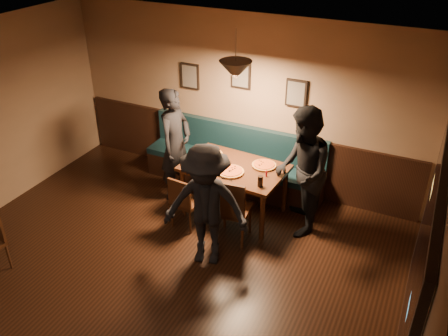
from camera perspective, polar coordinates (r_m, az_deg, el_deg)
name	(u,v)px	position (r m, az deg, el deg)	size (l,w,h in m)	color
floor	(117,318)	(5.81, -12.90, -17.32)	(7.00, 7.00, 0.00)	black
ceiling	(80,87)	(4.26, -17.15, 9.42)	(7.00, 7.00, 0.00)	silver
wall_back	(241,102)	(7.53, 2.09, 8.05)	(6.00, 6.00, 0.00)	#8C704F
wall_right	(415,320)	(4.05, 22.22, -16.68)	(7.00, 7.00, 0.00)	#8C704F
wainscot	(239,153)	(7.88, 1.89, 1.89)	(5.88, 0.06, 1.00)	black
booth_bench	(233,160)	(7.67, 1.07, 1.04)	(3.00, 0.60, 1.00)	#0F232D
window_frame	(419,268)	(4.36, 22.65, -11.14)	(0.06, 2.56, 1.86)	black
window_glass	(416,267)	(4.36, 22.25, -11.06)	(2.40, 2.40, 0.00)	black
picture_left	(190,76)	(7.78, -4.15, 11.07)	(0.32, 0.04, 0.42)	black
picture_center	(241,75)	(7.35, 2.06, 11.23)	(0.32, 0.04, 0.42)	black
picture_right	(296,93)	(7.11, 8.77, 8.96)	(0.32, 0.04, 0.42)	black
pendant_lamp	(236,70)	(6.28, 1.41, 11.81)	(0.44, 0.44, 0.25)	black
dining_table	(234,189)	(7.08, 1.23, -2.61)	(1.48, 0.95, 0.79)	black
chair_near_left	(187,201)	(6.80, -4.55, -3.99)	(0.37, 0.37, 0.84)	black
chair_near_right	(233,208)	(6.47, 1.14, -4.88)	(0.45, 0.45, 1.01)	black
diner_left	(175,145)	(7.28, -5.93, 2.84)	(0.66, 0.43, 1.81)	black
diner_right	(302,172)	(6.53, 9.46, -0.49)	(0.91, 0.71, 1.88)	black
diner_front	(206,206)	(5.90, -2.23, -4.68)	(1.10, 0.63, 1.70)	black
pizza_a	(210,154)	(7.16, -1.73, 1.69)	(0.39, 0.39, 0.04)	orange
pizza_b	(231,172)	(6.70, 0.82, -0.43)	(0.39, 0.39, 0.04)	orange
pizza_c	(264,165)	(6.89, 4.89, 0.35)	(0.36, 0.36, 0.04)	gold
soda_glass	(260,181)	(6.38, 4.44, -1.60)	(0.07, 0.07, 0.16)	black
tabasco_bottle	(266,173)	(6.62, 5.18, -0.63)	(0.03, 0.03, 0.11)	#990518
napkin_a	(208,151)	(7.29, -1.98, 2.05)	(0.16, 0.16, 0.01)	#1C6B2C
napkin_b	(195,167)	(6.88, -3.49, 0.18)	(0.13, 0.13, 0.01)	#1C6B2C
cutlery_set	(224,178)	(6.58, -0.04, -1.23)	(0.02, 0.17, 0.00)	silver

